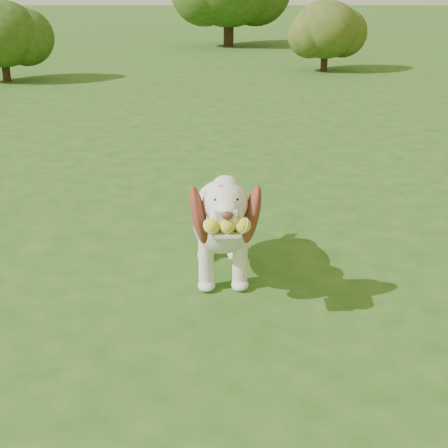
{
  "coord_description": "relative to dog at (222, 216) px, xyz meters",
  "views": [
    {
      "loc": [
        -0.26,
        -2.78,
        1.52
      ],
      "look_at": [
        -0.24,
        0.07,
        0.41
      ],
      "focal_mm": 50.0,
      "sensor_mm": 36.0,
      "label": 1
    }
  ],
  "objects": [
    {
      "name": "shrub_c",
      "position": [
        1.86,
        8.34,
        0.35
      ],
      "size": [
        1.17,
        1.17,
        1.22
      ],
      "color": "#382314",
      "rests_on": "ground"
    },
    {
      "name": "ground",
      "position": [
        0.25,
        -0.28,
        -0.37
      ],
      "size": [
        80.0,
        80.0,
        0.0
      ],
      "primitive_type": "plane",
      "color": "#204A15",
      "rests_on": "ground"
    },
    {
      "name": "shrub_a",
      "position": [
        -3.43,
        7.13,
        0.37
      ],
      "size": [
        1.21,
        1.21,
        1.25
      ],
      "color": "#382314",
      "rests_on": "ground"
    },
    {
      "name": "dog",
      "position": [
        0.0,
        0.0,
        0.0
      ],
      "size": [
        0.37,
        1.06,
        0.69
      ],
      "rotation": [
        0.0,
        0.0,
        0.04
      ],
      "color": "silver",
      "rests_on": "ground"
    }
  ]
}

